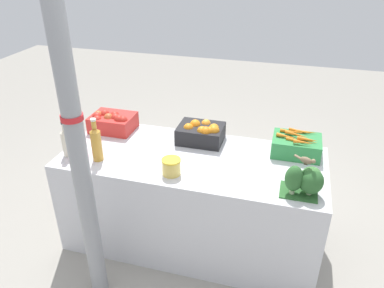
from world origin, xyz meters
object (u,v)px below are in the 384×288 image
object	(u,v)px
juice_bottle_cloudy	(67,141)
pickle_jar	(171,167)
orange_crate	(202,133)
broccoli_pile	(307,180)
carrot_crate	(296,145)
apple_crate	(112,121)
support_pole	(75,137)
sparrow_bird	(307,160)
juice_bottle_amber	(96,143)
juice_bottle_ruby	(81,142)

from	to	relation	value
juice_bottle_cloudy	pickle_jar	bearing A→B (deg)	-2.61
orange_crate	broccoli_pile	size ratio (longest dim) A/B	1.37
orange_crate	carrot_crate	size ratio (longest dim) A/B	1.00
apple_crate	carrot_crate	bearing A→B (deg)	0.32
support_pole	sparrow_bird	distance (m)	1.29
orange_crate	pickle_jar	size ratio (longest dim) A/B	2.69
apple_crate	carrot_crate	size ratio (longest dim) A/B	1.00
juice_bottle_amber	carrot_crate	bearing A→B (deg)	19.15
orange_crate	juice_bottle_ruby	size ratio (longest dim) A/B	1.15
pickle_jar	apple_crate	bearing A→B (deg)	143.73
support_pole	carrot_crate	world-z (taller)	support_pole
juice_bottle_amber	sparrow_bird	world-z (taller)	juice_bottle_amber
apple_crate	juice_bottle_ruby	size ratio (longest dim) A/B	1.15
juice_bottle_cloudy	pickle_jar	world-z (taller)	juice_bottle_cloudy
carrot_crate	sparrow_bird	distance (m)	0.49
apple_crate	pickle_jar	size ratio (longest dim) A/B	2.69
support_pole	broccoli_pile	xyz separation A→B (m)	(1.23, 0.39, -0.31)
support_pole	sparrow_bird	world-z (taller)	support_pole
pickle_jar	orange_crate	bearing A→B (deg)	80.49
juice_bottle_cloudy	sparrow_bird	world-z (taller)	juice_bottle_cloudy
juice_bottle_ruby	juice_bottle_amber	world-z (taller)	juice_bottle_amber
apple_crate	juice_bottle_amber	size ratio (longest dim) A/B	1.07
apple_crate	sparrow_bird	xyz separation A→B (m)	(1.46, -0.46, 0.14)
juice_bottle_ruby	sparrow_bird	size ratio (longest dim) A/B	2.25
juice_bottle_cloudy	juice_bottle_ruby	distance (m)	0.11
carrot_crate	juice_bottle_cloudy	xyz separation A→B (m)	(-1.53, -0.45, 0.04)
juice_bottle_ruby	pickle_jar	size ratio (longest dim) A/B	2.34
apple_crate	juice_bottle_ruby	world-z (taller)	juice_bottle_ruby
pickle_jar	broccoli_pile	bearing A→B (deg)	0.29
carrot_crate	juice_bottle_ruby	xyz separation A→B (m)	(-1.42, -0.45, 0.05)
apple_crate	juice_bottle_cloudy	size ratio (longest dim) A/B	1.28
juice_bottle_cloudy	pickle_jar	distance (m)	0.77
apple_crate	carrot_crate	world-z (taller)	apple_crate
broccoli_pile	juice_bottle_ruby	distance (m)	1.49
juice_bottle_cloudy	juice_bottle_amber	distance (m)	0.23
sparrow_bird	juice_bottle_amber	bearing A→B (deg)	-154.91
carrot_crate	sparrow_bird	xyz separation A→B (m)	(0.05, -0.46, 0.15)
support_pole	pickle_jar	world-z (taller)	support_pole
carrot_crate	juice_bottle_cloudy	bearing A→B (deg)	-163.55
apple_crate	support_pole	bearing A→B (deg)	-73.70
sparrow_bird	broccoli_pile	bearing A→B (deg)	-21.38
orange_crate	pickle_jar	bearing A→B (deg)	-99.51
juice_bottle_cloudy	support_pole	bearing A→B (deg)	-48.80
orange_crate	broccoli_pile	world-z (taller)	broccoli_pile
juice_bottle_cloudy	juice_bottle_ruby	size ratio (longest dim) A/B	0.90
juice_bottle_cloudy	orange_crate	bearing A→B (deg)	27.63
support_pole	juice_bottle_cloudy	xyz separation A→B (m)	(-0.37, 0.42, -0.30)
juice_bottle_ruby	juice_bottle_amber	xyz separation A→B (m)	(0.12, 0.00, 0.01)
orange_crate	pickle_jar	world-z (taller)	orange_crate
juice_bottle_amber	sparrow_bird	distance (m)	1.35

